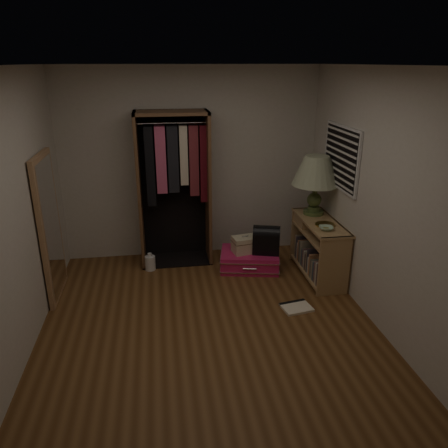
{
  "coord_description": "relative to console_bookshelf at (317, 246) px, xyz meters",
  "views": [
    {
      "loc": [
        -0.45,
        -3.89,
        2.63
      ],
      "look_at": [
        0.3,
        0.95,
        0.8
      ],
      "focal_mm": 35.0,
      "sensor_mm": 36.0,
      "label": 1
    }
  ],
  "objects": [
    {
      "name": "console_bookshelf",
      "position": [
        0.0,
        0.0,
        0.0
      ],
      "size": [
        0.42,
        1.12,
        0.75
      ],
      "color": "#A27B4E",
      "rests_on": "ground"
    },
    {
      "name": "ceramic_bowl",
      "position": [
        -0.05,
        -0.34,
        0.38
      ],
      "size": [
        0.2,
        0.2,
        0.04
      ],
      "primitive_type": "imported",
      "rotation": [
        0.0,
        0.0,
        -0.19
      ],
      "color": "#A1C1A1",
      "rests_on": "console_bookshelf"
    },
    {
      "name": "pink_suitcase",
      "position": [
        -0.83,
        0.3,
        -0.27
      ],
      "size": [
        0.88,
        0.71,
        0.24
      ],
      "rotation": [
        0.0,
        0.0,
        -0.2
      ],
      "color": "#C71852",
      "rests_on": "ground"
    },
    {
      "name": "black_bag",
      "position": [
        -0.62,
        0.23,
        0.04
      ],
      "size": [
        0.4,
        0.32,
        0.38
      ],
      "rotation": [
        0.0,
        0.0,
        -0.29
      ],
      "color": "black",
      "rests_on": "pink_suitcase"
    },
    {
      "name": "open_wardrobe",
      "position": [
        -1.77,
        0.73,
        0.81
      ],
      "size": [
        0.97,
        0.5,
        2.05
      ],
      "color": "brown",
      "rests_on": "ground"
    },
    {
      "name": "room_walls",
      "position": [
        -1.46,
        -1.0,
        1.11
      ],
      "size": [
        3.52,
        4.02,
        2.6
      ],
      "color": "beige",
      "rests_on": "ground"
    },
    {
      "name": "table_lamp",
      "position": [
        0.0,
        0.24,
        0.92
      ],
      "size": [
        0.8,
        0.8,
        0.77
      ],
      "rotation": [
        0.0,
        0.0,
        -0.38
      ],
      "color": "#425529",
      "rests_on": "console_bookshelf"
    },
    {
      "name": "floor_mirror",
      "position": [
        -3.24,
        -0.04,
        0.46
      ],
      "size": [
        0.06,
        0.8,
        1.7
      ],
      "color": "#A57850",
      "rests_on": "ground"
    },
    {
      "name": "floor_book",
      "position": [
        -0.52,
        -0.79,
        -0.38
      ],
      "size": [
        0.36,
        0.31,
        0.03
      ],
      "rotation": [
        0.0,
        0.0,
        0.18
      ],
      "color": "#F1E5CA",
      "rests_on": "ground"
    },
    {
      "name": "train_case",
      "position": [
        -0.9,
        0.29,
        -0.04
      ],
      "size": [
        0.36,
        0.28,
        0.23
      ],
      "rotation": [
        0.0,
        0.0,
        0.18
      ],
      "color": "beige",
      "rests_on": "pink_suitcase"
    },
    {
      "name": "white_jug",
      "position": [
        -2.15,
        0.44,
        -0.29
      ],
      "size": [
        0.16,
        0.16,
        0.24
      ],
      "rotation": [
        0.0,
        0.0,
        -0.21
      ],
      "color": "silver",
      "rests_on": "ground"
    },
    {
      "name": "brass_tray",
      "position": [
        0.0,
        -0.19,
        0.37
      ],
      "size": [
        0.31,
        0.31,
        0.01
      ],
      "rotation": [
        0.0,
        0.0,
        -0.34
      ],
      "color": "#B59445",
      "rests_on": "console_bookshelf"
    },
    {
      "name": "ground",
      "position": [
        -1.54,
        -1.04,
        -0.39
      ],
      "size": [
        4.0,
        4.0,
        0.0
      ],
      "primitive_type": "plane",
      "color": "#593519",
      "rests_on": "ground"
    }
  ]
}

